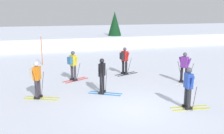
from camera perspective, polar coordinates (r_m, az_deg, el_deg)
The scene contains 10 objects.
ground_plane at distance 10.66m, azimuth 5.39°, elevation -9.03°, with size 120.00×120.00×0.00m, color silver.
far_snow_ridge at distance 29.68m, azimuth -9.54°, elevation 5.93°, with size 80.00×8.73×1.25m, color silver.
skier_black at distance 12.12m, azimuth -2.20°, elevation -1.79°, with size 1.55×1.16×1.71m.
skier_yellow at distance 14.51m, azimuth -8.72°, elevation 0.61°, with size 1.59×1.08×1.71m.
skier_blue at distance 10.69m, azimuth 16.66°, elevation -4.27°, with size 1.63×1.00×1.71m.
skier_purple at distance 14.43m, azimuth 15.83°, elevation 0.05°, with size 1.59×1.05×1.71m.
skier_orange at distance 11.91m, azimuth -16.45°, elevation -2.37°, with size 1.60×1.04×1.71m.
skier_red at distance 15.79m, azimuth 2.79°, elevation 1.70°, with size 1.63×0.95×1.71m.
trail_marker_pole at distance 19.30m, azimuth -15.39°, elevation 3.49°, with size 0.05×0.05×2.09m, color #C65614.
conifer_far_left at distance 27.98m, azimuth 0.61°, elevation 8.94°, with size 1.82×1.82×3.82m.
Camera 1 is at (-3.84, -9.16, 3.89)m, focal length 41.04 mm.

